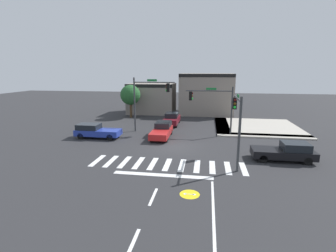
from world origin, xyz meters
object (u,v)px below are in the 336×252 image
car_red (162,130)px  car_maroon (172,119)px  traffic_signal_southeast (237,116)px  car_blue (96,131)px  traffic_signal_northwest (149,95)px  roadside_tree (130,95)px  traffic_signal_northeast (213,102)px  car_black (286,152)px

car_red → car_maroon: size_ratio=1.04×
traffic_signal_southeast → car_blue: bearing=69.0°
traffic_signal_southeast → traffic_signal_northwest: size_ratio=0.85×
car_red → car_maroon: 6.36m
car_red → roadside_tree: roadside_tree is taller
car_maroon → traffic_signal_northwest: bearing=-26.0°
traffic_signal_northwest → car_maroon: traffic_signal_northwest is taller
traffic_signal_northeast → car_red: 6.34m
car_black → car_maroon: 15.99m
car_red → car_black: car_red is taller
traffic_signal_northeast → car_maroon: traffic_signal_northeast is taller
traffic_signal_southeast → traffic_signal_northeast: bearing=10.5°
car_red → traffic_signal_northwest: bearing=-138.3°
car_blue → car_black: size_ratio=0.99×
traffic_signal_northwest → car_red: traffic_signal_northwest is taller
car_maroon → roadside_tree: 8.46m
traffic_signal_southeast → car_blue: size_ratio=1.13×
car_maroon → car_black: bearing=42.0°
car_red → roadside_tree: 12.83m
car_black → car_maroon: (-10.70, 11.89, 0.06)m
car_red → car_blue: 6.94m
traffic_signal_southeast → traffic_signal_northwest: (-8.77, 8.78, 0.55)m
car_black → car_blue: bearing=-13.3°
car_maroon → roadside_tree: (-6.82, 4.27, 2.59)m
traffic_signal_northwest → car_red: bearing=-48.3°
traffic_signal_southeast → traffic_signal_northwest: bearing=45.0°
car_red → car_black: 12.17m
car_black → roadside_tree: roadside_tree is taller
car_blue → car_maroon: car_maroon is taller
traffic_signal_northeast → car_maroon: (-5.10, 4.26, -2.84)m
traffic_signal_southeast → car_black: 5.06m
traffic_signal_southeast → car_black: bearing=-74.7°
car_red → car_blue: (-6.81, -1.38, 0.01)m
car_blue → car_maroon: size_ratio=1.02×
traffic_signal_southeast → car_black: (3.98, 1.09, -2.92)m
traffic_signal_northwest → roadside_tree: size_ratio=1.26×
car_black → roadside_tree: size_ratio=0.96×
car_black → roadside_tree: (-17.52, 16.16, 2.65)m
traffic_signal_northeast → roadside_tree: size_ratio=1.07×
traffic_signal_northwest → traffic_signal_northeast: traffic_signal_northwest is taller
traffic_signal_northwest → roadside_tree: (-4.77, 8.48, -0.82)m
car_red → traffic_signal_northeast: bearing=111.8°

